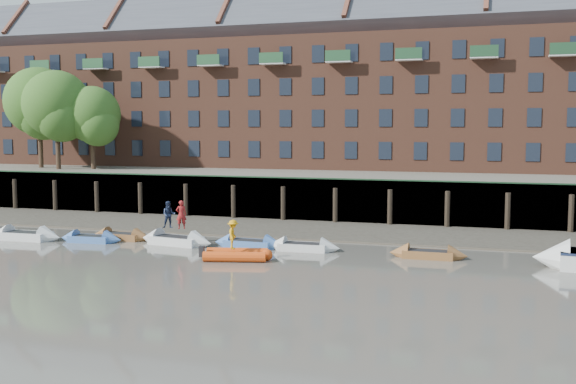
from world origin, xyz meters
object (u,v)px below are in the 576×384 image
at_px(rowboat_2, 122,236).
at_px(rowboat_3, 176,240).
at_px(rowboat_5, 303,247).
at_px(person_rib_crew, 233,234).
at_px(rowboat_0, 26,236).
at_px(rib_tender, 239,255).
at_px(rowboat_4, 249,244).
at_px(person_rower_b, 169,215).
at_px(person_rower_a, 181,215).
at_px(rowboat_1, 91,239).
at_px(rowboat_6, 428,254).

height_order(rowboat_2, rowboat_3, rowboat_3).
xyz_separation_m(rowboat_5, person_rib_crew, (-2.84, -3.66, 1.15)).
bearing_deg(rowboat_0, person_rib_crew, -8.94).
distance_m(rowboat_2, rowboat_5, 11.92).
xyz_separation_m(rowboat_3, rib_tender, (5.29, -3.21, 0.02)).
distance_m(rowboat_3, rowboat_4, 4.54).
relative_size(rowboat_0, rowboat_3, 0.97).
distance_m(rowboat_0, rowboat_5, 17.70).
height_order(rowboat_5, person_rib_crew, person_rib_crew).
distance_m(rib_tender, person_rower_b, 6.86).
distance_m(rowboat_5, person_rower_b, 8.50).
bearing_deg(person_rower_a, rowboat_4, 153.04).
height_order(rowboat_1, person_rower_b, person_rower_b).
relative_size(rowboat_3, person_rower_b, 3.13).
height_order(rowboat_2, rowboat_6, rowboat_6).
bearing_deg(rib_tender, person_rower_a, 133.08).
bearing_deg(rowboat_3, rowboat_4, 13.39).
relative_size(person_rower_b, person_rib_crew, 1.05).
xyz_separation_m(rib_tender, person_rib_crew, (-0.28, -0.09, 1.09)).
bearing_deg(rowboat_5, rib_tender, -127.64).
distance_m(rowboat_2, person_rower_b, 3.92).
bearing_deg(rowboat_1, rowboat_3, 3.56).
distance_m(rowboat_1, rowboat_6, 20.31).
height_order(rowboat_2, rib_tender, rowboat_2).
relative_size(rib_tender, person_rib_crew, 2.39).
bearing_deg(rib_tender, rowboat_2, 144.33).
bearing_deg(rowboat_5, person_rower_b, 179.54).
bearing_deg(rowboat_2, rowboat_1, -132.41).
relative_size(rowboat_4, rowboat_5, 1.02).
relative_size(rowboat_1, person_rower_a, 2.39).
relative_size(rowboat_3, person_rower_a, 2.98).
height_order(rowboat_6, person_rib_crew, person_rib_crew).
height_order(rowboat_4, person_rower_b, person_rower_b).
height_order(rowboat_2, rowboat_5, rowboat_5).
xyz_separation_m(rowboat_1, person_rib_crew, (10.42, -2.57, 1.16)).
relative_size(person_rower_a, person_rower_b, 1.05).
distance_m(rowboat_0, rowboat_2, 6.00).
bearing_deg(person_rower_a, rowboat_3, -21.89).
height_order(rowboat_0, person_rib_crew, person_rib_crew).
bearing_deg(rowboat_2, rowboat_0, -159.94).
xyz_separation_m(rowboat_4, rowboat_5, (3.32, -0.03, -0.00)).
relative_size(rowboat_5, rib_tender, 1.16).
bearing_deg(rib_tender, rowboat_4, 88.53).
bearing_deg(person_rib_crew, rowboat_2, 52.51).
bearing_deg(person_rib_crew, rowboat_4, -6.69).
xyz_separation_m(rowboat_2, rib_tender, (9.36, -3.82, 0.06)).
distance_m(rowboat_3, rib_tender, 6.18).
relative_size(rowboat_6, person_rower_b, 2.55).
distance_m(rowboat_3, person_rower_a, 1.61).
bearing_deg(rowboat_4, rowboat_3, -172.99).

